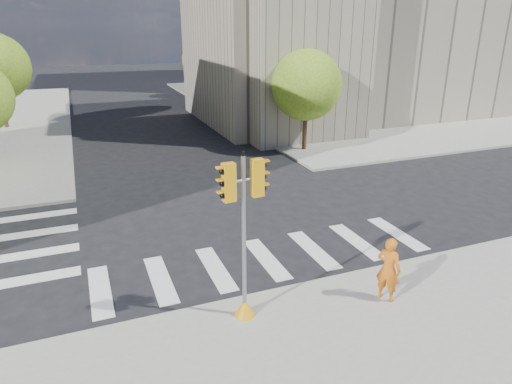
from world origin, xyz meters
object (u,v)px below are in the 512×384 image
lamp_near (286,70)px  traffic_signal (244,251)px  lamp_far (223,57)px  photographer (388,269)px

lamp_near → traffic_signal: bearing=-117.8°
lamp_far → photographer: (-5.95, -33.64, -3.48)m
lamp_near → lamp_far: bearing=90.0°
traffic_signal → photographer: (4.01, -0.73, -0.98)m
photographer → lamp_near: bearing=-46.4°
photographer → lamp_far: bearing=-39.6°
lamp_near → lamp_far: same height
lamp_near → traffic_signal: 21.52m
lamp_near → photographer: size_ratio=4.27×
lamp_far → photographer: bearing=-100.0°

